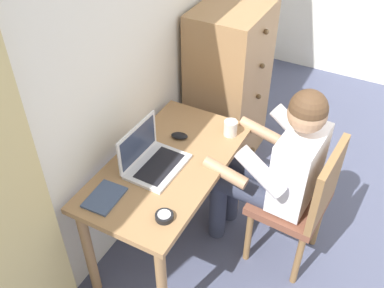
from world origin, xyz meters
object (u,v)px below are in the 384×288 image
Objects in this scene: desk at (168,178)px; computer_mouse at (179,136)px; chair at (302,200)px; notebook_pad at (105,197)px; dresser at (228,88)px; person_seated at (276,165)px; desk_clock at (164,216)px; laptop at (151,158)px; coffee_mug at (231,128)px.

desk is 10.88× the size of computer_mouse.
chair is 4.29× the size of notebook_pad.
chair is 0.80m from computer_mouse.
computer_mouse is (-0.79, -0.03, 0.12)m from dresser.
person_seated is 13.53× the size of desk_clock.
chair is at bearing -68.16° from desk.
chair is 0.74× the size of person_seated.
person_seated is 3.52× the size of laptop.
chair reaches higher than computer_mouse.
person_seated is (0.30, -0.53, 0.09)m from desk.
dresser reaches higher than coffee_mug.
desk is 0.78m from chair.
desk_clock reaches higher than desk.
notebook_pad is at bearing 177.35° from dresser.
person_seated is 5.80× the size of notebook_pad.
person_seated reaches higher than laptop.
computer_mouse is (0.22, 0.05, 0.13)m from desk.
person_seated reaches higher than coffee_mug.
coffee_mug is at bearing 77.74° from chair.
dresser is at bearing 11.26° from desk_clock.
dresser is at bearing 40.60° from person_seated.
laptop reaches higher than coffee_mug.
notebook_pad is (-0.03, 0.34, -0.01)m from desk_clock.
person_seated reaches higher than chair.
dresser is 1.38× the size of chair.
person_seated is at bearing -139.40° from dresser.
chair is at bearing -99.70° from computer_mouse.
chair is at bearing -54.56° from notebook_pad.
desk_clock is 0.43× the size of notebook_pad.
notebook_pad is at bearing 159.14° from desk.
dresser is 13.77× the size of desk_clock.
person_seated is (-0.71, -0.61, 0.07)m from dresser.
chair reaches higher than notebook_pad.
coffee_mug reaches higher than desk.
coffee_mug is at bearing -0.85° from desk_clock.
coffee_mug reaches higher than desk_clock.
person_seated is at bearing -60.68° from desk.
laptop is at bearing 120.86° from person_seated.
desk is at bearing -175.41° from dresser.
notebook_pad is 0.85m from coffee_mug.
laptop is 0.39m from desk_clock.
coffee_mug reaches higher than computer_mouse.
chair is at bearing -93.64° from person_seated.
desk_clock is (-0.58, -0.24, -0.00)m from computer_mouse.
computer_mouse reaches higher than desk_clock.
coffee_mug is at bearing 73.13° from person_seated.
computer_mouse is at bearing 97.42° from person_seated.
dresser reaches higher than desk_clock.
laptop is 3.84× the size of desk_clock.
chair is at bearing -39.21° from desk_clock.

